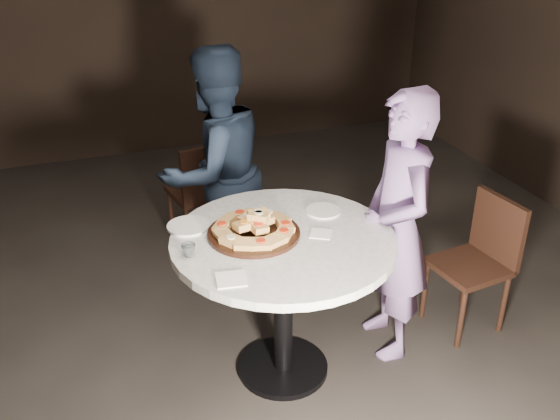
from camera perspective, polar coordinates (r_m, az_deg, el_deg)
name	(u,v)px	position (r m, az deg, el deg)	size (l,w,h in m)	color
floor	(257,362)	(3.68, -2.09, -13.76)	(7.00, 7.00, 0.00)	black
table	(283,264)	(3.21, 0.30, -4.98)	(1.51, 1.51, 0.86)	black
serving_board	(254,233)	(3.15, -2.42, -2.15)	(0.47, 0.47, 0.02)	black
focaccia_pile	(254,226)	(3.13, -2.37, -1.46)	(0.42, 0.42, 0.11)	tan
plate_left	(188,226)	(3.26, -8.38, -1.46)	(0.22, 0.22, 0.01)	white
plate_right	(323,211)	(3.38, 3.97, -0.07)	(0.19, 0.19, 0.01)	white
water_glass	(189,250)	(2.99, -8.36, -3.68)	(0.07, 0.07, 0.06)	silver
napkin_near	(231,279)	(2.81, -4.52, -6.34)	(0.13, 0.13, 0.01)	white
napkin_far	(321,234)	(3.17, 3.75, -2.17)	(0.10, 0.10, 0.01)	white
chair_far	(203,188)	(4.54, -7.05, 1.97)	(0.46, 0.48, 0.85)	black
chair_right	(481,254)	(3.91, 17.89, -3.87)	(0.45, 0.43, 0.83)	black
diner_navy	(215,172)	(4.01, -5.98, 3.45)	(0.78, 0.61, 1.62)	#141E30
diner_teal	(397,228)	(3.45, 10.63, -1.60)	(0.57, 0.37, 1.55)	#7C639F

